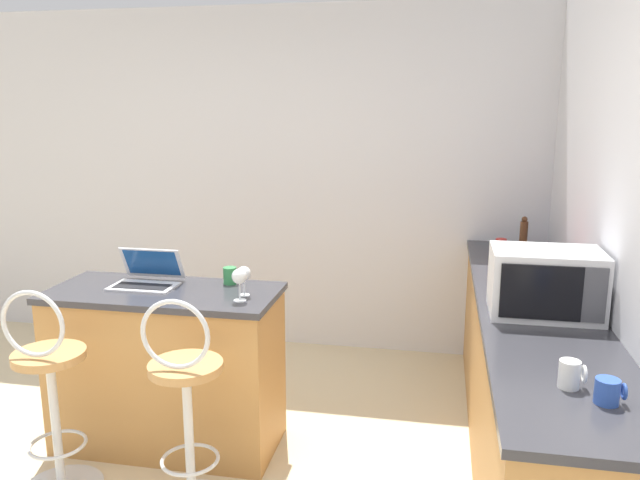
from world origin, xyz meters
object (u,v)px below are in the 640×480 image
Objects in this scene: toaster at (532,264)px; mug_green at (231,276)px; bar_stool_far at (186,410)px; laptop at (147,276)px; microwave at (545,283)px; wine_glass_tall at (239,278)px; wine_glass_short at (244,274)px; mug_red at (501,246)px; pepper_mill at (523,236)px; mug_white at (570,374)px; mug_blue at (608,391)px; bar_stool_near at (51,397)px.

mug_green is at bearing -165.11° from toaster.
laptop is (-0.47, 0.63, 0.44)m from bar_stool_far.
microwave is 1.49m from wine_glass_tall.
wine_glass_short is at bearing -157.15° from toaster.
pepper_mill is at bearing -5.28° from mug_red.
toaster is 3.09× the size of mug_green.
microwave is at bearing -92.31° from toaster.
mug_white is at bearing -92.16° from pepper_mill.
toaster is 2.93× the size of mug_blue.
microwave is at bearing 88.02° from mug_white.
mug_white is at bearing -26.61° from wine_glass_tall.
wine_glass_short is 1.68× the size of mug_green.
mug_blue is at bearing -88.30° from toaster.
mug_white is (1.58, -0.29, 0.44)m from bar_stool_far.
wine_glass_tall is 1.63m from mug_white.
bar_stool_near is 11.37× the size of mug_green.
bar_stool_far is 3.01× the size of laptop.
mug_blue is at bearing -85.88° from mug_red.
mug_red is at bearing 49.83° from bar_stool_far.
bar_stool_near reaches higher than mug_green.
mug_red reaches higher than mug_green.
wine_glass_short is at bearing 77.64° from bar_stool_far.
bar_stool_far reaches higher than wine_glass_short.
pepper_mill is (2.13, 1.17, 0.07)m from laptop.
toaster is at bearing 87.87° from mug_white.
toaster reaches higher than mug_white.
mug_white is at bearing 134.75° from mug_blue.
pepper_mill reaches higher than wine_glass_short.
bar_stool_far is 0.90m from laptop.
wine_glass_tall is (0.12, 0.44, 0.52)m from bar_stool_far.
wine_glass_short is at bearing 93.98° from wine_glass_tall.
wine_glass_tall is at bearing -138.70° from pepper_mill.
pepper_mill is (1.54, 1.26, 0.01)m from wine_glass_short.
wine_glass_tall is 1.80× the size of mug_green.
bar_stool_near is at bearing 180.00° from bar_stool_far.
toaster is 1.65m from wine_glass_short.
laptop is at bearing 70.78° from bar_stool_near.
wine_glass_short is (-1.52, -0.64, 0.03)m from toaster.
laptop is at bearing 154.78° from mug_blue.
bar_stool_far is 1.78m from microwave.
bar_stool_near is 1.08m from mug_green.
laptop is at bearing 156.03° from mug_white.
mug_red reaches higher than mug_blue.
bar_stool_far is 4.19× the size of pepper_mill.
bar_stool_near is at bearing -151.45° from wine_glass_tall.
bar_stool_far is at bearing -132.80° from pepper_mill.
mug_red is at bearing 44.21° from wine_glass_tall.
bar_stool_near reaches higher than mug_red.
wine_glass_tall is 2.04m from pepper_mill.
mug_white is at bearing -23.97° from laptop.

